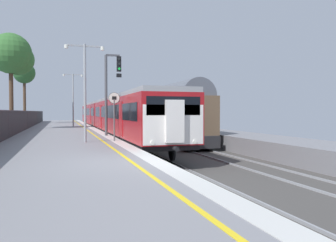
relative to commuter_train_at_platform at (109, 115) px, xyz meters
name	(u,v)px	position (x,y,z in m)	size (l,w,h in m)	color
ground	(219,176)	(0.54, -23.50, -1.88)	(17.40, 110.00, 1.21)	gray
commuter_train_at_platform	(109,115)	(0.00, 0.00, 0.00)	(2.83, 41.12, 3.81)	maroon
freight_train_adjacent_track	(151,112)	(4.00, -1.31, 0.32)	(2.60, 26.11, 4.74)	#232326
signal_gantry	(110,85)	(-1.48, -11.63, 2.04)	(1.10, 0.24, 5.32)	#47474C
speed_limit_sign	(114,110)	(-1.85, -15.83, 0.39)	(0.59, 0.08, 2.60)	#59595B
platform_lamp_mid	(85,84)	(-3.37, -16.01, 1.74)	(2.00, 0.20, 5.03)	#93999E
platform_lamp_far	(73,95)	(-3.37, 2.57, 2.00)	(2.00, 0.20, 5.53)	#93999E
background_tree_left	(24,74)	(-9.29, 14.88, 5.33)	(2.83, 2.83, 8.18)	#473323
background_tree_centre	(13,56)	(-8.58, -1.10, 5.25)	(3.73, 3.62, 8.49)	#473323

